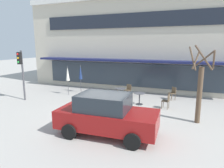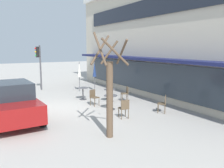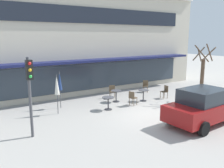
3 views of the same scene
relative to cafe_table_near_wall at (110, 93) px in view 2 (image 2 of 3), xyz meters
The scene contains 14 objects.
ground_plane 3.32m from the cafe_table_near_wall, 87.77° to the right, with size 80.00×80.00×0.00m, color #ADA8A0.
building_facade 7.51m from the cafe_table_near_wall, 88.91° to the left, with size 19.83×9.10×7.85m.
cafe_table_near_wall is the anchor object (origin of this frame).
cafe_table_streetside 1.81m from the cafe_table_near_wall, 27.41° to the right, with size 0.70×0.70×0.76m.
cafe_table_by_tree 1.80m from the cafe_table_near_wall, 138.72° to the right, with size 0.70×0.70×0.76m.
patio_umbrella_green_folded 3.78m from the cafe_table_near_wall, 169.42° to the left, with size 0.28×0.28×2.20m.
patio_umbrella_cream_folded 4.25m from the cafe_table_near_wall, behind, with size 0.28×0.28×2.20m.
cafe_chair_0 1.30m from the cafe_table_near_wall, 72.89° to the right, with size 0.51×0.51×0.89m.
cafe_chair_1 3.65m from the cafe_table_near_wall, 17.98° to the left, with size 0.57×0.57×0.89m.
cafe_chair_2 3.51m from the cafe_table_near_wall, 17.97° to the right, with size 0.45×0.45×0.89m.
cafe_chair_3 0.98m from the cafe_table_near_wall, 71.37° to the left, with size 0.51×0.51×0.89m.
parked_sedan 5.78m from the cafe_table_near_wall, 76.42° to the right, with size 4.28×2.18×1.76m.
street_tree 5.83m from the cafe_table_near_wall, 28.89° to the right, with size 1.20×1.20×3.77m.
traffic_light_pole 6.92m from the cafe_table_near_wall, 155.51° to the right, with size 0.26×0.44×3.40m.
Camera 2 is at (12.13, -3.46, 3.25)m, focal length 38.00 mm.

